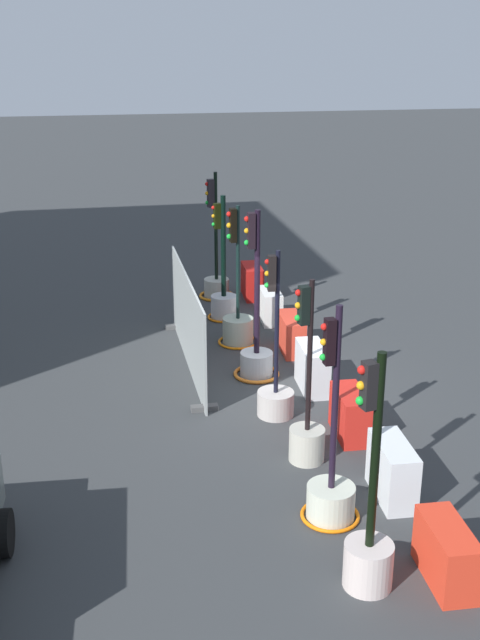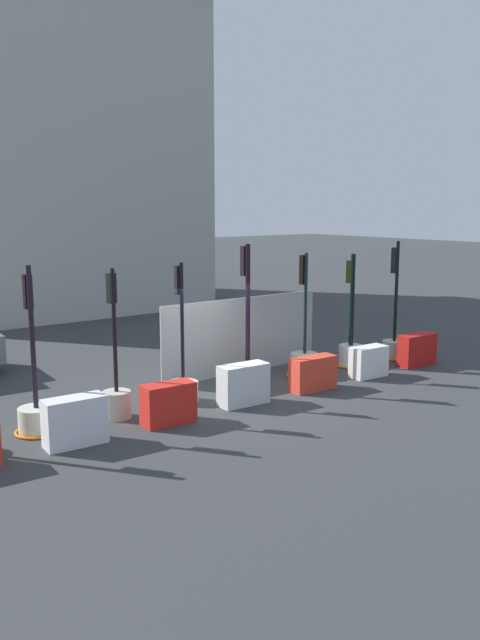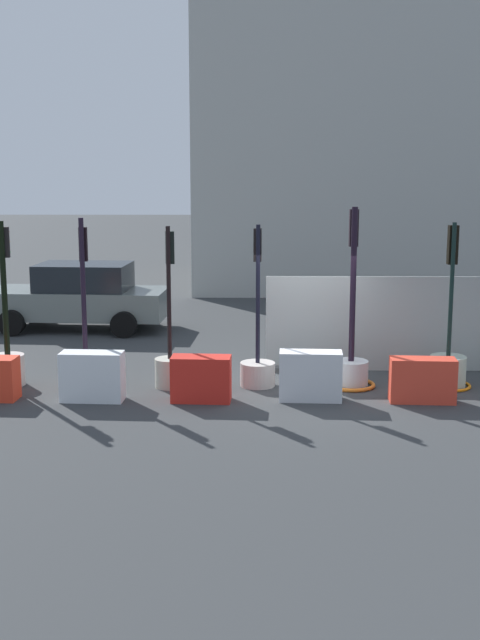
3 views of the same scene
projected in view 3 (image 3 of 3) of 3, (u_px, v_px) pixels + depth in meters
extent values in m
plane|color=#343739|center=(309.00, 387.00, 15.34)|extent=(120.00, 120.00, 0.00)
cylinder|color=beige|center=(8.00, 370.00, 15.45)|extent=(0.62, 0.62, 0.59)
cylinder|color=black|center=(4.00, 289.00, 15.16)|extent=(0.11, 0.11, 2.54)
cube|color=black|center=(5.00, 242.00, 15.13)|extent=(0.19, 0.17, 0.57)
sphere|color=red|center=(7.00, 232.00, 15.18)|extent=(0.11, 0.11, 0.11)
sphere|color=orange|center=(7.00, 242.00, 15.21)|extent=(0.11, 0.11, 0.11)
sphere|color=green|center=(8.00, 252.00, 15.25)|extent=(0.11, 0.11, 0.11)
cylinder|color=beige|center=(86.00, 372.00, 15.45)|extent=(0.69, 0.69, 0.50)
cylinder|color=black|center=(83.00, 290.00, 15.16)|extent=(0.09, 0.09, 2.69)
cube|color=black|center=(83.00, 244.00, 15.11)|extent=(0.15, 0.14, 0.64)
sphere|color=red|center=(84.00, 233.00, 15.15)|extent=(0.09, 0.09, 0.09)
sphere|color=orange|center=(84.00, 244.00, 15.19)|extent=(0.09, 0.09, 0.09)
sphere|color=green|center=(85.00, 255.00, 15.23)|extent=(0.09, 0.09, 0.09)
torus|color=orange|center=(87.00, 384.00, 15.49)|extent=(0.85, 0.85, 0.05)
cylinder|color=#B5B2A3|center=(170.00, 373.00, 15.32)|extent=(0.58, 0.58, 0.55)
cylinder|color=black|center=(169.00, 293.00, 15.04)|extent=(0.08, 0.08, 2.49)
cube|color=black|center=(170.00, 248.00, 14.99)|extent=(0.18, 0.17, 0.60)
sphere|color=red|center=(171.00, 236.00, 15.04)|extent=(0.10, 0.10, 0.10)
sphere|color=orange|center=(171.00, 247.00, 15.08)|extent=(0.10, 0.10, 0.10)
sphere|color=green|center=(171.00, 258.00, 15.11)|extent=(0.10, 0.10, 0.10)
cylinder|color=#B5ADA8|center=(258.00, 374.00, 15.41)|extent=(0.67, 0.67, 0.45)
cylinder|color=black|center=(258.00, 295.00, 15.13)|extent=(0.08, 0.08, 2.61)
cube|color=black|center=(258.00, 245.00, 15.07)|extent=(0.16, 0.15, 0.62)
sphere|color=red|center=(257.00, 234.00, 15.11)|extent=(0.09, 0.09, 0.09)
sphere|color=orange|center=(257.00, 245.00, 15.15)|extent=(0.09, 0.09, 0.09)
sphere|color=green|center=(257.00, 256.00, 15.19)|extent=(0.09, 0.09, 0.09)
cylinder|color=silver|center=(351.00, 374.00, 15.35)|extent=(0.65, 0.65, 0.50)
cylinder|color=black|center=(353.00, 285.00, 15.04)|extent=(0.11, 0.11, 2.89)
cube|color=black|center=(354.00, 228.00, 14.97)|extent=(0.17, 0.14, 0.69)
sphere|color=red|center=(354.00, 215.00, 15.01)|extent=(0.10, 0.10, 0.10)
sphere|color=orange|center=(353.00, 228.00, 15.05)|extent=(0.10, 0.10, 0.10)
sphere|color=green|center=(353.00, 240.00, 15.09)|extent=(0.10, 0.10, 0.10)
torus|color=orange|center=(350.00, 384.00, 15.39)|extent=(0.93, 0.93, 0.07)
cylinder|color=#ABB7A3|center=(448.00, 371.00, 15.34)|extent=(0.68, 0.68, 0.59)
cylinder|color=black|center=(451.00, 290.00, 15.06)|extent=(0.08, 0.08, 2.52)
cube|color=black|center=(453.00, 245.00, 15.01)|extent=(0.19, 0.15, 0.73)
sphere|color=red|center=(453.00, 231.00, 15.04)|extent=(0.11, 0.11, 0.11)
sphere|color=orange|center=(452.00, 244.00, 15.09)|extent=(0.11, 0.11, 0.11)
sphere|color=green|center=(452.00, 257.00, 15.13)|extent=(0.11, 0.11, 0.11)
torus|color=orange|center=(447.00, 385.00, 15.39)|extent=(0.90, 0.90, 0.05)
cube|color=silver|center=(92.00, 376.00, 14.39)|extent=(1.13, 0.52, 0.88)
cube|color=red|center=(201.00, 379.00, 14.36)|extent=(1.08, 0.52, 0.81)
cube|color=silver|center=(310.00, 376.00, 14.42)|extent=(1.13, 0.52, 0.89)
cube|color=red|center=(422.00, 380.00, 14.31)|extent=(1.17, 0.50, 0.79)
cube|color=slate|center=(78.00, 303.00, 20.84)|extent=(4.67, 2.10, 0.71)
cube|color=black|center=(84.00, 277.00, 20.70)|extent=(2.40, 1.74, 0.67)
cylinder|color=black|center=(139.00, 311.00, 21.74)|extent=(0.66, 0.32, 0.64)
cylinder|color=black|center=(124.00, 324.00, 19.86)|extent=(0.66, 0.32, 0.64)
cylinder|color=black|center=(37.00, 310.00, 21.96)|extent=(0.66, 0.32, 0.64)
cylinder|color=black|center=(12.00, 323.00, 20.07)|extent=(0.66, 0.32, 0.64)
cube|color=#ABADA7|center=(343.00, 109.00, 29.61)|extent=(10.53, 9.62, 12.48)
cube|color=#979E9D|center=(385.00, 324.00, 16.46)|extent=(4.85, 0.04, 1.95)
cube|color=#4C4C4C|center=(277.00, 368.00, 16.65)|extent=(0.16, 0.50, 0.10)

